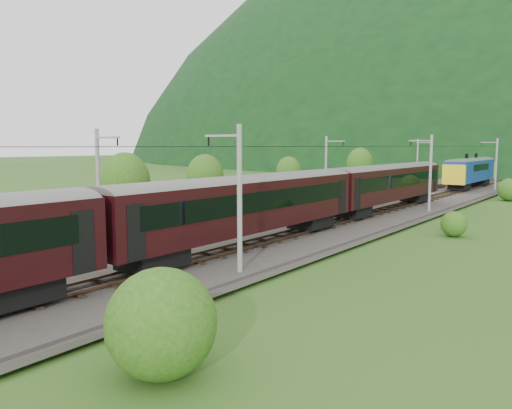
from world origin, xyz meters
The scene contains 14 objects.
ground centered at (0.00, 0.00, 0.00)m, with size 600.00×600.00×0.00m, color #30561A.
railbed centered at (0.00, 10.00, 0.15)m, with size 14.00×220.00×0.30m, color #38332D.
track_left centered at (-2.40, 10.00, 0.37)m, with size 2.40×220.00×0.27m.
track_right centered at (2.40, 10.00, 0.37)m, with size 2.40×220.00×0.27m.
catenary_left centered at (-6.12, 32.00, 4.50)m, with size 2.54×192.28×8.00m.
catenary_right centered at (6.12, 32.00, 4.50)m, with size 2.54×192.28×8.00m.
overhead_wires centered at (0.00, 10.00, 7.10)m, with size 4.83×198.00×0.03m.
mountain_ridge centered at (-120.00, 300.00, 0.00)m, with size 336.00×280.00×132.00m, color black.
train centered at (2.40, -6.94, 3.81)m, with size 3.26×154.41×5.68m.
hazard_post_near centered at (-0.48, 64.00, 1.15)m, with size 0.18×0.18×1.71m, color red.
hazard_post_far centered at (0.22, 59.04, 1.03)m, with size 0.16×0.16×1.47m, color red.
signal centered at (-4.29, 67.80, 1.71)m, with size 0.27×0.27×2.40m.
vegetation_left centered at (-14.60, 22.98, 2.66)m, with size 13.33×145.69×6.85m.
vegetation_right centered at (11.17, -4.78, 1.45)m, with size 4.35×93.59×3.11m.
Camera 1 is at (22.89, -20.81, 7.14)m, focal length 35.00 mm.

